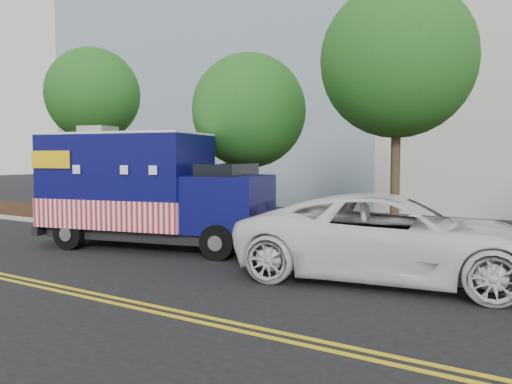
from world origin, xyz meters
The scene contains 11 objects.
ground centered at (0.00, 0.00, 0.00)m, with size 120.00×120.00×0.00m, color black.
curb centered at (0.00, 1.40, 0.07)m, with size 120.00×0.18×0.15m, color #9E9E99.
mulch_strip centered at (0.00, 3.50, 0.07)m, with size 120.00×4.00×0.15m, color black.
centerline_near centered at (0.00, -4.45, 0.01)m, with size 120.00×0.10×0.01m, color gold.
centerline_far centered at (0.00, -4.70, 0.01)m, with size 120.00×0.10×0.01m, color gold.
tree_a centered at (-7.32, 3.57, 5.18)m, with size 3.88×3.88×7.14m.
tree_b centered at (0.69, 3.13, 4.10)m, with size 3.74×3.74×5.98m.
tree_c centered at (5.54, 3.14, 5.23)m, with size 4.24×4.24×7.36m.
sign_post centered at (-2.88, 1.92, 1.20)m, with size 0.06×0.06×2.40m, color #473828.
food_truck centered at (-0.72, -0.24, 1.59)m, with size 7.01×3.83×3.50m.
white_car centered at (6.53, -0.37, 0.90)m, with size 3.00×6.51×1.81m, color white.
Camera 1 is at (9.55, -10.75, 2.59)m, focal length 35.00 mm.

